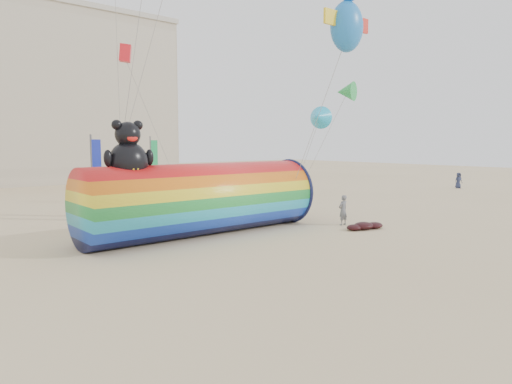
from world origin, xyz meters
TOP-DOWN VIEW (x-y plane):
  - ground at (0.00, 0.00)m, footprint 160.00×160.00m
  - windsock_assembly at (-0.34, 4.77)m, footprint 12.59×3.83m
  - kite_handler at (7.26, 1.83)m, footprint 0.64×0.43m
  - fabric_bundle at (7.28, 0.28)m, footprint 2.62×1.35m
  - festival_banners at (-0.69, 14.47)m, footprint 6.99×5.02m

SIDE VIEW (x-z plane):
  - ground at x=0.00m, z-range 0.00..0.00m
  - fabric_bundle at x=7.28m, z-range -0.03..0.37m
  - kite_handler at x=7.26m, z-range 0.00..1.73m
  - windsock_assembly at x=-0.34m, z-range -0.98..4.83m
  - festival_banners at x=-0.69m, z-range 0.04..5.24m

